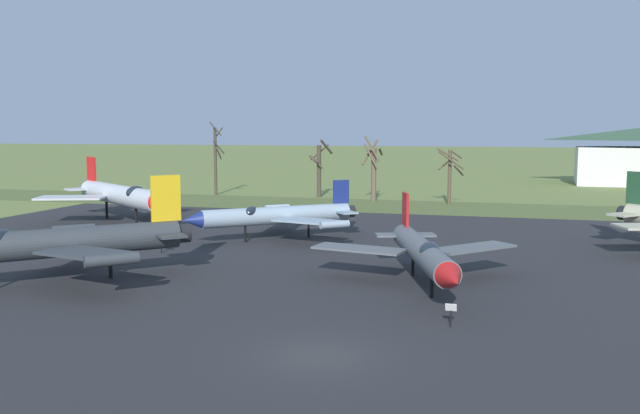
{
  "coord_description": "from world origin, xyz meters",
  "views": [
    {
      "loc": [
        6.1,
        -21.87,
        7.95
      ],
      "look_at": [
        -5.47,
        20.02,
        2.91
      ],
      "focal_mm": 37.47,
      "sensor_mm": 36.0,
      "label": 1
    }
  ],
  "objects": [
    {
      "name": "bare_tree_left_of_center",
      "position": [
        -14.88,
        53.85,
        3.57
      ],
      "size": [
        2.85,
        2.84,
        6.87
      ],
      "color": "#42382D",
      "rests_on": "ground"
    },
    {
      "name": "jet_fighter_rear_left",
      "position": [
        -24.83,
        27.61,
        2.46
      ],
      "size": [
        15.86,
        13.17,
        5.45
      ],
      "color": "silver",
      "rests_on": "ground"
    },
    {
      "name": "asphalt_apron",
      "position": [
        0.0,
        15.12,
        0.03
      ],
      "size": [
        74.77,
        50.39,
        0.05
      ],
      "primitive_type": "cube",
      "color": "#28282B",
      "rests_on": "ground"
    },
    {
      "name": "bare_tree_far_left",
      "position": [
        -27.83,
        53.25,
        4.45
      ],
      "size": [
        1.6,
        2.1,
        8.91
      ],
      "color": "#42382D",
      "rests_on": "ground"
    },
    {
      "name": "jet_fighter_front_left",
      "position": [
        2.32,
        11.31,
        1.85
      ],
      "size": [
        10.62,
        12.83,
        4.34
      ],
      "color": "#565B60",
      "rests_on": "ground"
    },
    {
      "name": "ground_plane",
      "position": [
        0.0,
        0.0,
        0.0
      ],
      "size": [
        600.0,
        600.0,
        0.0
      ],
      "primitive_type": "plane",
      "color": "olive"
    },
    {
      "name": "grass_verge_strip",
      "position": [
        0.0,
        46.31,
        0.03
      ],
      "size": [
        134.77,
        12.0,
        0.06
      ],
      "primitive_type": "cube",
      "color": "#546131",
      "rests_on": "ground"
    },
    {
      "name": "bare_tree_right_of_center",
      "position": [
        0.64,
        49.47,
        3.45
      ],
      "size": [
        2.89,
        2.86,
        6.08
      ],
      "color": "brown",
      "rests_on": "ground"
    },
    {
      "name": "info_placard_rear_right",
      "position": [
        -15.01,
        16.18,
        0.73
      ],
      "size": [
        0.65,
        0.34,
        1.15
      ],
      "color": "black",
      "rests_on": "ground"
    },
    {
      "name": "jet_fighter_rear_right",
      "position": [
        -9.54,
        23.07,
        1.85
      ],
      "size": [
        11.54,
        11.08,
        4.22
      ],
      "color": "#8EA3B2",
      "rests_on": "ground"
    },
    {
      "name": "jet_fighter_rear_center",
      "position": [
        -16.41,
        6.6,
        2.21
      ],
      "size": [
        13.01,
        12.94,
        5.46
      ],
      "color": "#33383D",
      "rests_on": "ground"
    },
    {
      "name": "bare_tree_center",
      "position": [
        -7.8,
        50.65,
        3.66
      ],
      "size": [
        2.39,
        2.56,
        7.31
      ],
      "color": "brown",
      "rests_on": "ground"
    },
    {
      "name": "info_placard_rear_left",
      "position": [
        -17.93,
        19.04,
        0.58
      ],
      "size": [
        0.48,
        0.32,
        0.95
      ],
      "color": "black",
      "rests_on": "ground"
    },
    {
      "name": "info_placard_front_left",
      "position": [
        4.23,
        4.67,
        0.62
      ],
      "size": [
        0.45,
        0.18,
        1.03
      ],
      "color": "black",
      "rests_on": "ground"
    }
  ]
}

